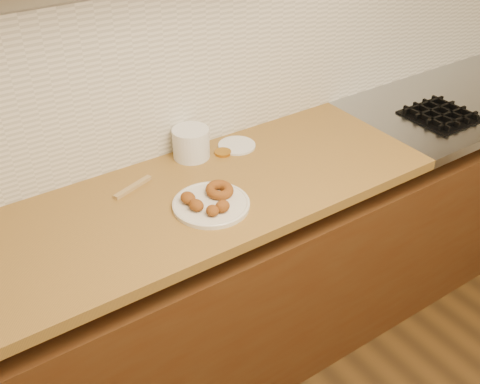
# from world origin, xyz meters

# --- Properties ---
(wall_back) EXTENTS (4.00, 0.02, 2.70)m
(wall_back) POSITION_xyz_m (0.00, 2.00, 1.35)
(wall_back) COLOR tan
(wall_back) RESTS_ON ground
(base_cabinet) EXTENTS (3.60, 0.60, 0.77)m
(base_cabinet) POSITION_xyz_m (0.00, 1.69, 0.39)
(base_cabinet) COLOR #482B13
(base_cabinet) RESTS_ON floor
(butcher_block) EXTENTS (2.30, 0.62, 0.04)m
(butcher_block) POSITION_xyz_m (-0.65, 1.69, 0.88)
(butcher_block) COLOR olive
(butcher_block) RESTS_ON base_cabinet
(stovetop) EXTENTS (1.30, 0.62, 0.04)m
(stovetop) POSITION_xyz_m (1.15, 1.69, 0.88)
(stovetop) COLOR #9EA0A5
(stovetop) RESTS_ON base_cabinet
(backsplash) EXTENTS (3.60, 0.02, 0.60)m
(backsplash) POSITION_xyz_m (0.00, 1.99, 1.20)
(backsplash) COLOR silver
(backsplash) RESTS_ON wall_back
(donut_plate) EXTENTS (0.25, 0.25, 0.01)m
(donut_plate) POSITION_xyz_m (-0.34, 1.60, 0.91)
(donut_plate) COLOR beige
(donut_plate) RESTS_ON butcher_block
(ring_donut) EXTENTS (0.13, 0.13, 0.04)m
(ring_donut) POSITION_xyz_m (-0.29, 1.62, 0.93)
(ring_donut) COLOR brown
(ring_donut) RESTS_ON donut_plate
(fried_dough_chunks) EXTENTS (0.12, 0.16, 0.04)m
(fried_dough_chunks) POSITION_xyz_m (-0.38, 1.58, 0.93)
(fried_dough_chunks) COLOR brown
(fried_dough_chunks) RESTS_ON donut_plate
(plastic_tub) EXTENTS (0.15, 0.15, 0.11)m
(plastic_tub) POSITION_xyz_m (-0.24, 1.91, 0.96)
(plastic_tub) COLOR silver
(plastic_tub) RESTS_ON butcher_block
(tub_lid) EXTENTS (0.15, 0.15, 0.01)m
(tub_lid) POSITION_xyz_m (-0.05, 1.88, 0.90)
(tub_lid) COLOR silver
(tub_lid) RESTS_ON butcher_block
(brass_jar_lid) EXTENTS (0.08, 0.08, 0.01)m
(brass_jar_lid) POSITION_xyz_m (-0.13, 1.86, 0.91)
(brass_jar_lid) COLOR #BE7F24
(brass_jar_lid) RESTS_ON butcher_block
(wooden_utensil) EXTENTS (0.16, 0.07, 0.01)m
(wooden_utensil) POSITION_xyz_m (-0.51, 1.83, 0.91)
(wooden_utensil) COLOR #A58551
(wooden_utensil) RESTS_ON butcher_block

